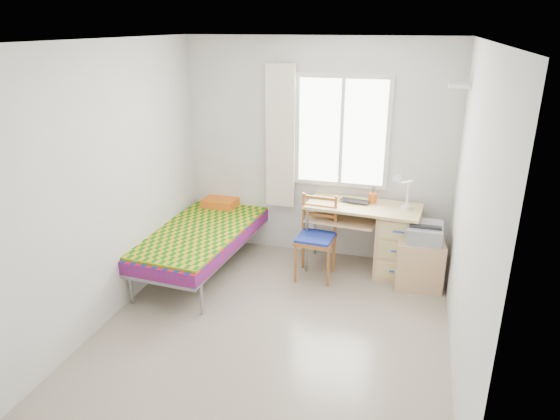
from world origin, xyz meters
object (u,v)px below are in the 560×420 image
at_px(bed, 205,232).
at_px(cabinet, 418,262).
at_px(printer, 425,232).
at_px(desk, 392,238).
at_px(chair, 317,233).

bearing_deg(bed, cabinet, 8.94).
relative_size(cabinet, printer, 1.27).
xyz_separation_m(desk, cabinet, (0.31, -0.22, -0.16)).
height_order(bed, chair, chair).
xyz_separation_m(bed, cabinet, (2.43, 0.20, -0.16)).
bearing_deg(desk, bed, -164.04).
relative_size(bed, desk, 1.63).
bearing_deg(chair, bed, -171.10).
bearing_deg(bed, desk, 15.48).
bearing_deg(cabinet, chair, 178.82).
bearing_deg(bed, printer, 8.91).
distance_m(desk, cabinet, 0.41).
bearing_deg(printer, chair, -174.68).
relative_size(bed, printer, 4.99).
height_order(desk, printer, desk).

